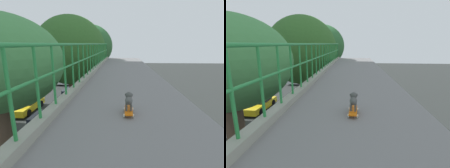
% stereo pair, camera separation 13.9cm
% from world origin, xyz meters
% --- Properties ---
extents(car_black_fifth, '(1.89, 4.37, 1.28)m').
position_xyz_m(car_black_fifth, '(-5.18, 11.71, 0.59)').
color(car_black_fifth, black).
rests_on(car_black_fifth, ground).
extents(car_yellow_cab_sixth, '(1.87, 4.30, 1.44)m').
position_xyz_m(car_yellow_cab_sixth, '(-8.45, 15.20, 0.64)').
color(car_yellow_cab_sixth, yellow).
rests_on(car_yellow_cab_sixth, ground).
extents(car_blue_seventh, '(1.82, 4.21, 1.45)m').
position_xyz_m(car_blue_seventh, '(-5.00, 18.78, 0.66)').
color(car_blue_seventh, '#1F3E98').
rests_on(car_blue_seventh, ground).
extents(city_bus, '(2.58, 10.43, 3.08)m').
position_xyz_m(city_bus, '(-8.62, 30.58, 1.76)').
color(city_bus, white).
rests_on(city_bus, ground).
extents(roadside_tree_mid, '(4.10, 4.10, 7.58)m').
position_xyz_m(roadside_tree_mid, '(-2.87, 4.46, 5.98)').
color(roadside_tree_mid, brown).
rests_on(roadside_tree_mid, ground).
extents(roadside_tree_far, '(5.32, 5.32, 8.74)m').
position_xyz_m(roadside_tree_far, '(-2.88, 12.51, 6.11)').
color(roadside_tree_far, '#4E3625').
rests_on(roadside_tree_far, ground).
extents(roadside_tree_farthest, '(5.58, 5.58, 8.99)m').
position_xyz_m(roadside_tree_farthest, '(-2.93, 21.20, 6.35)').
color(roadside_tree_farthest, '#493922').
rests_on(roadside_tree_farthest, ground).
extents(toy_skateboard, '(0.19, 0.47, 0.08)m').
position_xyz_m(toy_skateboard, '(1.09, 2.38, 5.49)').
color(toy_skateboard, orange).
rests_on(toy_skateboard, overpass_deck).
extents(small_dog, '(0.15, 0.39, 0.28)m').
position_xyz_m(small_dog, '(1.09, 2.45, 5.68)').
color(small_dog, '#494B48').
rests_on(small_dog, toy_skateboard).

